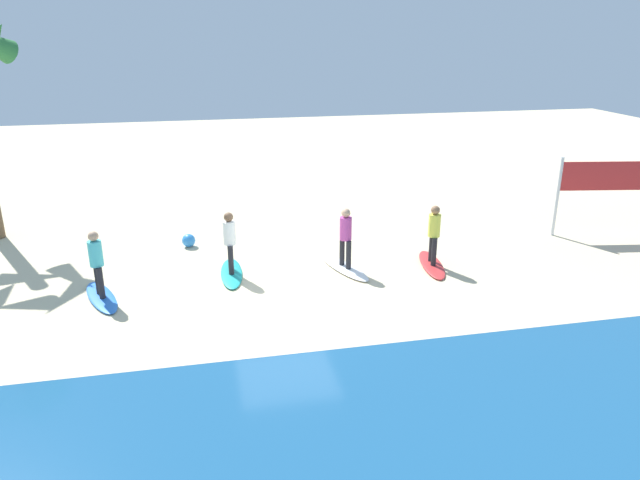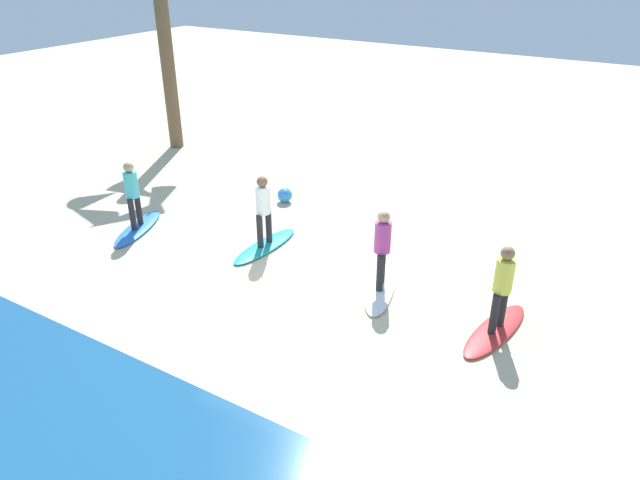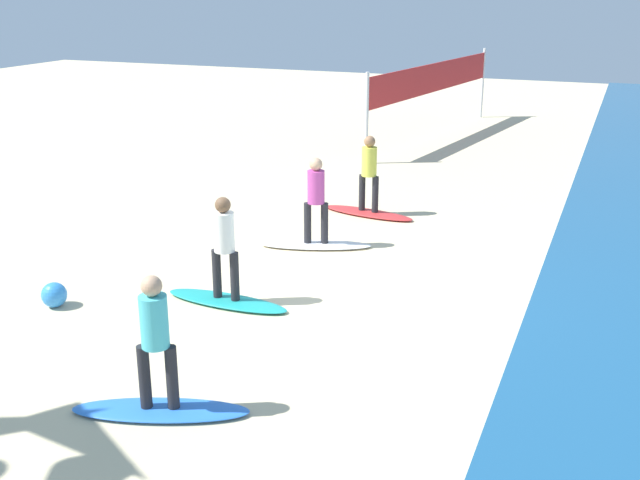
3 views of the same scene
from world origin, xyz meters
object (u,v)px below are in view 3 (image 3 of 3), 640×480
volleyball_net (434,81)px  surfer_blue (155,333)px  surfer_red (369,168)px  surfer_white (316,194)px  surfboard_white (316,245)px  surfboard_blue (161,410)px  beach_ball (54,295)px  surfboard_teal (227,301)px  surfer_teal (224,241)px  surfboard_red (368,213)px

volleyball_net → surfer_blue: bearing=3.9°
surfer_red → surfer_white: size_ratio=1.00×
surfboard_white → surfboard_blue: bearing=-103.7°
surfboard_white → surfer_white: bearing=-153.8°
surfboard_blue → beach_ball: beach_ball is taller
surfboard_teal → surfboard_blue: size_ratio=1.00×
surfboard_white → surfboard_teal: (3.04, -0.28, 0.00)m
surfer_teal → surfer_blue: size_ratio=1.00×
surfer_white → beach_ball: size_ratio=4.16×
surfboard_red → surfer_blue: surfer_blue is taller
surfer_red → surfboard_blue: surfer_red is taller
surfboard_teal → surfer_blue: (3.18, 0.84, 0.99)m
surfer_red → surfboard_white: 2.61m
surfer_teal → surfer_red: bearing=174.5°
surfer_blue → surfer_white: bearing=-174.9°
surfboard_blue → beach_ball: bearing=127.7°
surfer_teal → beach_ball: size_ratio=4.16×
surfboard_red → beach_ball: 7.18m
beach_ball → surfboard_teal: bearing=114.5°
surfboard_red → surfer_white: 2.61m
surfer_teal → surfer_white: bearing=174.7°
surfer_red → surfboard_white: size_ratio=0.78×
surfboard_red → surfer_teal: (5.44, -0.53, 0.99)m
volleyball_net → surfboard_red: bearing=5.5°
surfboard_white → surfboard_blue: 6.25m
surfboard_blue → volleyball_net: 17.91m
surfboard_teal → volleyball_net: size_ratio=0.23×
surfboard_teal → surfer_teal: bearing=2.3°
surfboard_blue → volleyball_net: volleyball_net is taller
surfer_red → surfboard_blue: bearing=2.1°
surfboard_blue → surfer_blue: (-0.00, -0.00, 0.99)m
surfboard_teal → surfer_red: bearing=86.7°
surfboard_red → surfboard_blue: 8.63m
surfboard_white → beach_ball: (4.14, -2.70, 0.15)m
surfboard_red → surfboard_white: 2.41m
surfboard_red → volleyball_net: size_ratio=0.23×
surfer_teal → surfer_blue: same height
surfboard_white → volleyball_net: (-11.56, -0.64, 1.74)m
surfer_blue → beach_ball: bearing=-122.5°
surfer_teal → surfboard_red: bearing=174.5°
surfer_red → surfer_blue: same height
beach_ball → surfboard_white: bearing=146.9°
surfer_teal → surfboard_blue: bearing=14.8°
surfboard_teal → surfboard_white: bearing=87.0°
surfboard_white → surfboard_teal: size_ratio=1.00×
surfboard_blue → surfboard_white: bearing=75.3°
surfboard_red → surfboard_blue: bearing=-78.3°
surfboard_red → surfboard_blue: same height
surfer_teal → surfboard_white: bearing=174.7°
surfboard_white → surfer_white: (0.00, -0.00, 0.99)m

